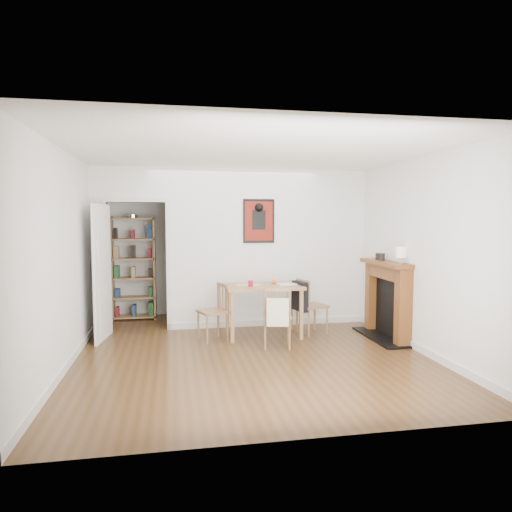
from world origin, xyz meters
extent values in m
plane|color=#52311A|center=(0.00, 0.00, 0.00)|extent=(5.20, 5.20, 0.00)
plane|color=silver|center=(0.00, 2.60, 1.30)|extent=(4.50, 0.00, 4.50)
plane|color=silver|center=(0.00, -2.60, 1.30)|extent=(4.50, 0.00, 4.50)
plane|color=silver|center=(-2.25, 0.00, 1.30)|extent=(0.00, 5.20, 5.20)
plane|color=silver|center=(2.25, 0.00, 1.30)|extent=(0.00, 5.20, 5.20)
plane|color=white|center=(0.00, 0.00, 2.60)|extent=(5.20, 5.20, 0.00)
cube|color=silver|center=(0.57, 1.40, 1.30)|extent=(3.35, 0.10, 2.60)
cube|color=silver|center=(-2.12, 1.40, 1.30)|extent=(0.25, 0.10, 2.60)
cube|color=silver|center=(-1.55, 1.40, 2.33)|extent=(0.90, 0.10, 0.55)
cube|color=silver|center=(-2.03, 1.40, 1.02)|extent=(0.06, 0.14, 2.05)
cube|color=silver|center=(-1.07, 1.40, 1.02)|extent=(0.06, 0.14, 2.05)
cube|color=silver|center=(0.57, 1.34, 0.05)|extent=(3.35, 0.02, 0.10)
cube|color=silver|center=(-2.24, -0.60, 0.05)|extent=(0.02, 4.00, 0.10)
cube|color=silver|center=(2.24, -0.60, 0.05)|extent=(0.02, 4.00, 0.10)
cube|color=white|center=(-2.02, 0.93, 1.00)|extent=(0.15, 0.80, 2.00)
cube|color=black|center=(0.40, 1.33, 1.75)|extent=(0.52, 0.02, 0.72)
cube|color=maroon|center=(0.40, 1.32, 1.75)|extent=(0.46, 0.00, 0.64)
cube|color=#9A6947|center=(0.35, 0.68, 0.76)|extent=(1.15, 0.73, 0.04)
cube|color=#9A6947|center=(-0.17, 0.38, 0.37)|extent=(0.05, 0.05, 0.74)
cube|color=#9A6947|center=(0.86, 0.38, 0.37)|extent=(0.05, 0.05, 0.74)
cube|color=#9A6947|center=(-0.17, 0.98, 0.37)|extent=(0.05, 0.05, 0.74)
cube|color=#9A6947|center=(0.86, 0.98, 0.37)|extent=(0.05, 0.05, 0.74)
cube|color=black|center=(0.90, 0.62, 0.61)|extent=(0.19, 0.37, 0.45)
cube|color=beige|center=(0.38, -0.14, 0.54)|extent=(0.31, 0.15, 0.37)
cube|color=#9A6947|center=(-2.05, 2.32, 0.92)|extent=(0.04, 0.31, 1.83)
cube|color=#9A6947|center=(-1.32, 2.32, 0.92)|extent=(0.04, 0.31, 1.83)
cube|color=#9A6947|center=(-1.69, 2.32, 0.04)|extent=(0.77, 0.31, 0.03)
cube|color=#9A6947|center=(-1.69, 2.32, 0.73)|extent=(0.77, 0.31, 0.03)
cube|color=#9A6947|center=(-1.69, 2.32, 1.79)|extent=(0.77, 0.31, 0.03)
cube|color=maroon|center=(-1.69, 2.32, 0.92)|extent=(0.67, 0.25, 0.25)
cube|color=brown|center=(2.15, -0.24, 0.55)|extent=(0.20, 0.16, 1.10)
cube|color=brown|center=(2.15, 0.74, 0.55)|extent=(0.20, 0.16, 1.10)
cube|color=brown|center=(2.12, 0.25, 1.13)|extent=(0.30, 1.21, 0.06)
cube|color=brown|center=(2.15, 0.25, 1.00)|extent=(0.20, 0.85, 0.20)
cube|color=black|center=(2.21, 0.25, 0.45)|extent=(0.08, 0.81, 0.88)
cube|color=black|center=(2.09, 0.25, 0.01)|extent=(0.45, 1.25, 0.03)
cylinder|color=maroon|center=(0.13, 0.56, 0.83)|extent=(0.07, 0.07, 0.09)
sphere|color=#FE5D0D|center=(0.53, 0.79, 0.82)|extent=(0.07, 0.07, 0.07)
cube|color=beige|center=(0.13, 0.73, 0.79)|extent=(0.37, 0.28, 0.00)
cube|color=silver|center=(0.71, 0.68, 0.79)|extent=(0.30, 0.24, 0.01)
cylinder|color=silver|center=(2.15, -0.13, 1.20)|extent=(0.07, 0.07, 0.08)
cylinder|color=beige|center=(2.15, -0.13, 1.32)|extent=(0.15, 0.15, 0.15)
cylinder|color=black|center=(2.10, 0.34, 1.22)|extent=(0.09, 0.09, 0.11)
cylinder|color=black|center=(2.11, 0.51, 1.21)|extent=(0.08, 0.08, 0.10)
camera|label=1|loc=(-0.99, -6.03, 1.77)|focal=32.00mm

